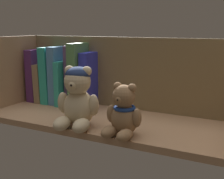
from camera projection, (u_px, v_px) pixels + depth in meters
shelf_board at (110, 122)px, 98.36cm from camera, size 83.37×29.24×2.00cm
shelf_back_panel at (129, 76)px, 108.93cm from camera, size 85.77×1.20×27.86cm
shelf_side_panel_left at (10, 74)px, 114.50cm from camera, size 1.60×31.64×27.86cm
book_0 at (39, 75)px, 123.06cm from camera, size 3.58×12.64×20.56cm
book_1 at (47, 82)px, 122.04cm from camera, size 3.15×13.29×15.16cm
book_2 at (53, 74)px, 119.79cm from camera, size 3.92×13.50×21.84cm
book_3 at (61, 75)px, 118.10cm from camera, size 3.26×12.89×22.05cm
book_4 at (68, 82)px, 117.27cm from camera, size 2.15×14.97×16.84cm
book_5 at (73, 75)px, 115.44cm from camera, size 2.58×9.05×22.56cm
book_6 at (81, 74)px, 113.80cm from camera, size 3.53×13.56×23.62cm
book_7 at (90, 80)px, 112.43cm from camera, size 3.42×10.01×20.30cm
teddy_bear_larger at (77, 98)px, 89.68cm from camera, size 13.54×13.99×18.30cm
teddy_bear_smaller at (123, 114)px, 82.68cm from camera, size 10.84×11.08×14.75cm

